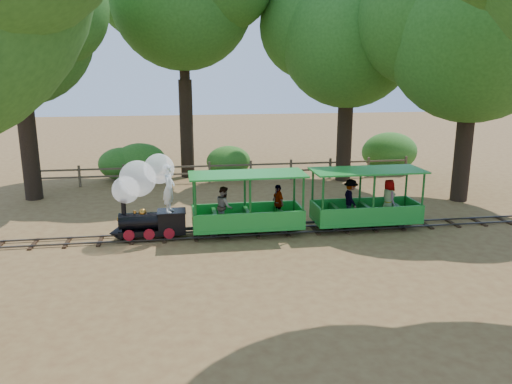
{
  "coord_description": "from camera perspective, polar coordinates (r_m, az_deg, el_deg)",
  "views": [
    {
      "loc": [
        -2.48,
        -15.51,
        5.29
      ],
      "look_at": [
        0.07,
        0.5,
        1.3
      ],
      "focal_mm": 35.0,
      "sensor_mm": 36.0,
      "label": 1
    }
  ],
  "objects": [
    {
      "name": "track",
      "position": [
        16.55,
        0.04,
        -4.56
      ],
      "size": [
        22.0,
        1.0,
        0.1
      ],
      "color": "#3F3D3A",
      "rests_on": "ground"
    },
    {
      "name": "oak_nw",
      "position": [
        22.5,
        -25.83,
        17.17
      ],
      "size": [
        7.37,
        6.49,
        9.77
      ],
      "color": "#2D2116",
      "rests_on": "ground"
    },
    {
      "name": "ground",
      "position": [
        16.57,
        0.04,
        -4.78
      ],
      "size": [
        90.0,
        90.0,
        0.0
      ],
      "primitive_type": "plane",
      "color": "olive",
      "rests_on": "ground"
    },
    {
      "name": "shrub_mid_e",
      "position": [
        25.34,
        -3.15,
        3.55
      ],
      "size": [
        2.23,
        1.72,
        1.55
      ],
      "primitive_type": "ellipsoid",
      "color": "#2D6B1E",
      "rests_on": "ground"
    },
    {
      "name": "carriage_front",
      "position": [
        16.28,
        -1.03,
        -2.1
      ],
      "size": [
        3.74,
        1.53,
        1.94
      ],
      "color": "#1F912D",
      "rests_on": "track"
    },
    {
      "name": "shrub_mid_w",
      "position": [
        25.26,
        -13.11,
        3.45
      ],
      "size": [
        2.57,
        1.98,
        1.78
      ],
      "primitive_type": "ellipsoid",
      "color": "#2D6B1E",
      "rests_on": "ground"
    },
    {
      "name": "shrub_west",
      "position": [
        25.36,
        -15.06,
        3.15
      ],
      "size": [
        2.29,
        1.77,
        1.59
      ],
      "primitive_type": "ellipsoid",
      "color": "#2D6B1E",
      "rests_on": "ground"
    },
    {
      "name": "carriage_rear",
      "position": [
        17.31,
        12.42,
        -1.36
      ],
      "size": [
        3.74,
        1.53,
        1.94
      ],
      "color": "#1F912D",
      "rests_on": "track"
    },
    {
      "name": "oak_e",
      "position": [
        21.9,
        23.6,
        17.05
      ],
      "size": [
        8.45,
        7.43,
        9.97
      ],
      "color": "#2D2116",
      "rests_on": "ground"
    },
    {
      "name": "locomotive",
      "position": [
        16.04,
        -12.54,
        0.11
      ],
      "size": [
        2.43,
        1.14,
        2.79
      ],
      "color": "black",
      "rests_on": "ground"
    },
    {
      "name": "fence",
      "position": [
        24.1,
        -2.96,
        2.55
      ],
      "size": [
        18.1,
        0.1,
        1.0
      ],
      "color": "brown",
      "rests_on": "ground"
    },
    {
      "name": "shrub_east",
      "position": [
        27.53,
        15.01,
        4.47
      ],
      "size": [
        2.98,
        2.3,
        2.07
      ],
      "primitive_type": "ellipsoid",
      "color": "#2D6B1E",
      "rests_on": "ground"
    },
    {
      "name": "oak_ne",
      "position": [
        24.48,
        10.43,
        17.58
      ],
      "size": [
        7.91,
        6.96,
        9.83
      ],
      "color": "#2D2116",
      "rests_on": "ground"
    }
  ]
}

